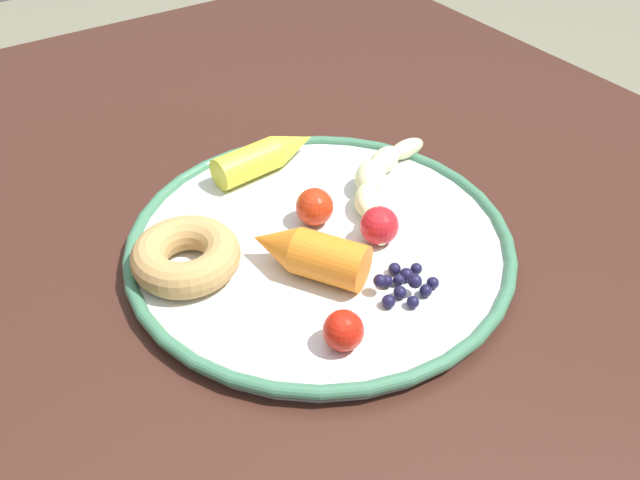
# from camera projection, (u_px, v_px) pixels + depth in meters

# --- Properties ---
(dining_table) EXTENTS (1.18, 0.93, 0.75)m
(dining_table) POSITION_uv_depth(u_px,v_px,m) (338.00, 277.00, 0.71)
(dining_table) COLOR #3E2118
(dining_table) RESTS_ON ground_plane
(plate) EXTENTS (0.35, 0.35, 0.02)m
(plate) POSITION_uv_depth(u_px,v_px,m) (320.00, 242.00, 0.61)
(plate) COLOR silver
(plate) RESTS_ON dining_table
(banana) EXTENTS (0.12, 0.15, 0.03)m
(banana) POSITION_uv_depth(u_px,v_px,m) (379.00, 180.00, 0.66)
(banana) COLOR beige
(banana) RESTS_ON plate
(carrot_orange) EXTENTS (0.11, 0.09, 0.04)m
(carrot_orange) POSITION_uv_depth(u_px,v_px,m) (307.00, 253.00, 0.56)
(carrot_orange) COLOR orange
(carrot_orange) RESTS_ON plate
(carrot_yellow) EXTENTS (0.04, 0.12, 0.03)m
(carrot_yellow) POSITION_uv_depth(u_px,v_px,m) (267.00, 155.00, 0.68)
(carrot_yellow) COLOR yellow
(carrot_yellow) RESTS_ON plate
(donut) EXTENTS (0.13, 0.13, 0.03)m
(donut) POSITION_uv_depth(u_px,v_px,m) (186.00, 256.00, 0.57)
(donut) COLOR tan
(donut) RESTS_ON plate
(blueberry_pile) EXTENTS (0.05, 0.05, 0.02)m
(blueberry_pile) POSITION_uv_depth(u_px,v_px,m) (404.00, 284.00, 0.55)
(blueberry_pile) COLOR #191638
(blueberry_pile) RESTS_ON plate
(tomato_near) EXTENTS (0.03, 0.03, 0.03)m
(tomato_near) POSITION_uv_depth(u_px,v_px,m) (343.00, 331.00, 0.50)
(tomato_near) COLOR red
(tomato_near) RESTS_ON plate
(tomato_mid) EXTENTS (0.04, 0.04, 0.04)m
(tomato_mid) POSITION_uv_depth(u_px,v_px,m) (315.00, 207.00, 0.62)
(tomato_mid) COLOR red
(tomato_mid) RESTS_ON plate
(tomato_far) EXTENTS (0.04, 0.04, 0.04)m
(tomato_far) POSITION_uv_depth(u_px,v_px,m) (377.00, 227.00, 0.59)
(tomato_far) COLOR red
(tomato_far) RESTS_ON plate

